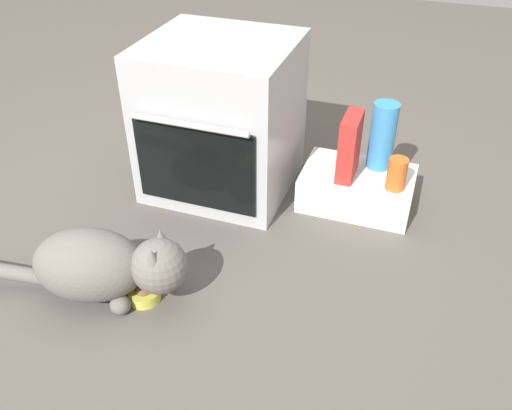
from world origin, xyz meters
name	(u,v)px	position (x,y,z in m)	size (l,w,h in m)	color
ground	(188,243)	(0.00, 0.00, 0.00)	(8.00, 8.00, 0.00)	#56514C
oven	(222,118)	(-0.03, 0.47, 0.34)	(0.62, 0.63, 0.68)	#B7BABF
pantry_cabinet	(357,188)	(0.59, 0.51, 0.08)	(0.48, 0.32, 0.16)	white
food_bowl	(144,294)	(-0.01, -0.34, 0.03)	(0.12, 0.12, 0.07)	#D1D14C
cat	(103,265)	(-0.14, -0.37, 0.15)	(0.85, 0.35, 0.29)	slate
cereal_box	(349,147)	(0.54, 0.48, 0.30)	(0.07, 0.18, 0.28)	#B72D28
sauce_jar	(397,174)	(0.76, 0.44, 0.23)	(0.08, 0.08, 0.14)	#D16023
water_bottle	(382,136)	(0.66, 0.60, 0.31)	(0.11, 0.11, 0.30)	#388CD1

